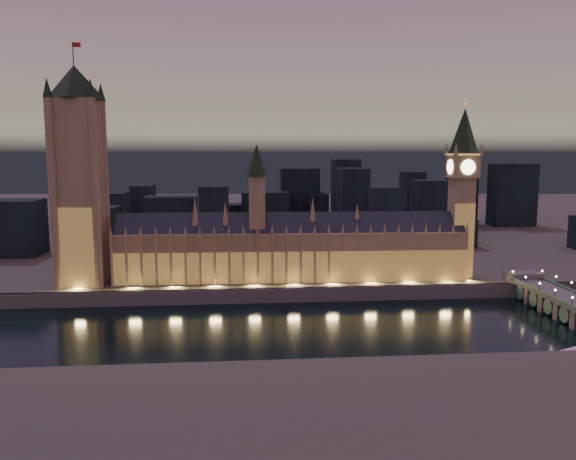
{
  "coord_description": "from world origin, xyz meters",
  "views": [
    {
      "loc": [
        -21.65,
        -256.83,
        81.31
      ],
      "look_at": [
        5.0,
        55.0,
        38.0
      ],
      "focal_mm": 35.0,
      "sensor_mm": 36.0,
      "label": 1
    }
  ],
  "objects": [
    {
      "name": "river_boat",
      "position": [
        105.65,
        -58.0,
        1.56
      ],
      "size": [
        47.36,
        29.63,
        4.5
      ],
      "color": "#4E584B",
      "rests_on": "ground"
    },
    {
      "name": "north_bank",
      "position": [
        0.0,
        520.0,
        4.0
      ],
      "size": [
        2000.0,
        960.0,
        8.0
      ],
      "primitive_type": "cube",
      "color": "#40453F",
      "rests_on": "ground"
    },
    {
      "name": "city_backdrop",
      "position": [
        37.52,
        247.0,
        31.18
      ],
      "size": [
        468.89,
        215.63,
        71.79
      ],
      "color": "black",
      "rests_on": "north_bank"
    },
    {
      "name": "ground_plane",
      "position": [
        0.0,
        0.0,
        0.0
      ],
      "size": [
        2000.0,
        2000.0,
        0.0
      ],
      "primitive_type": "plane",
      "color": "black",
      "rests_on": "ground"
    },
    {
      "name": "palace_of_westminster",
      "position": [
        6.94,
        61.75,
        26.37
      ],
      "size": [
        202.0,
        25.46,
        78.0
      ],
      "color": "olive",
      "rests_on": "north_bank"
    },
    {
      "name": "westminster_bridge",
      "position": [
        139.22,
        -3.45,
        5.99
      ],
      "size": [
        18.13,
        113.0,
        15.9
      ],
      "color": "#4E584B",
      "rests_on": "ground"
    },
    {
      "name": "elizabeth_tower",
      "position": [
        108.0,
        61.92,
        66.63
      ],
      "size": [
        18.0,
        18.0,
        105.29
      ],
      "color": "olive",
      "rests_on": "north_bank"
    },
    {
      "name": "embankment_wall",
      "position": [
        0.0,
        41.0,
        4.0
      ],
      "size": [
        2000.0,
        2.5,
        8.0
      ],
      "primitive_type": "cube",
      "color": "#4E584B",
      "rests_on": "ground"
    },
    {
      "name": "victoria_tower",
      "position": [
        -110.0,
        61.93,
        73.66
      ],
      "size": [
        31.68,
        31.68,
        131.92
      ],
      "color": "olive",
      "rests_on": "north_bank"
    }
  ]
}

